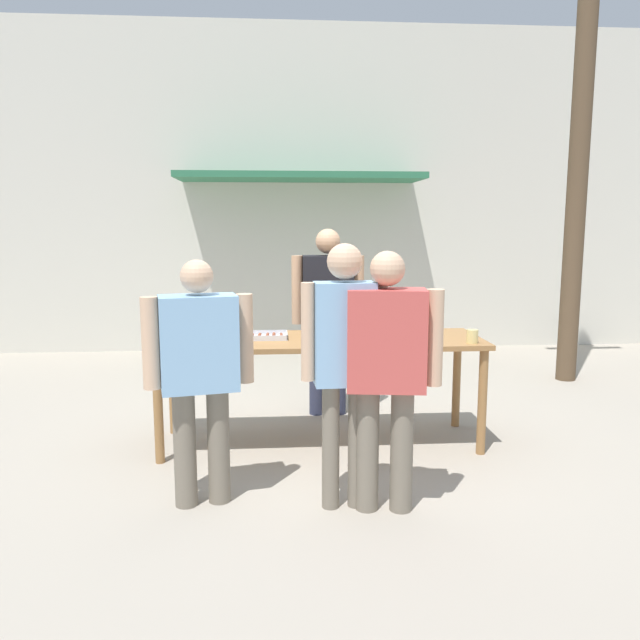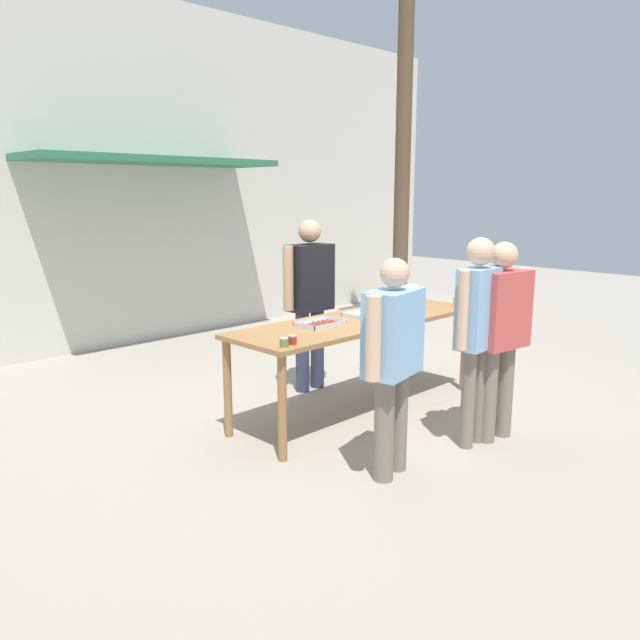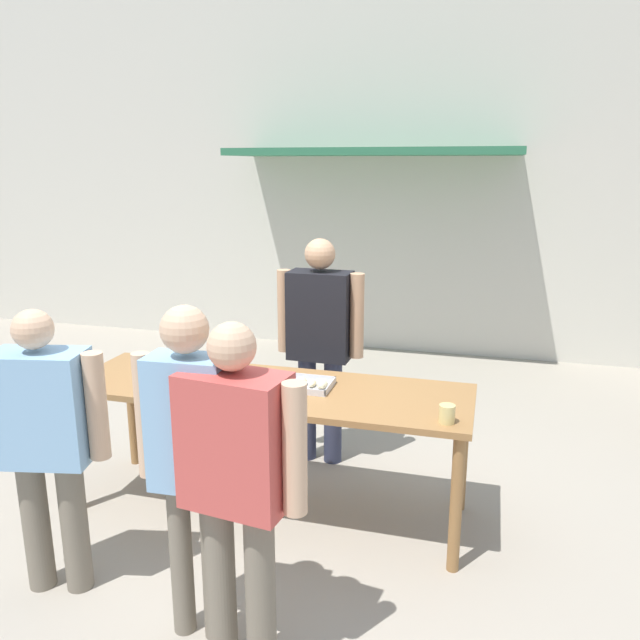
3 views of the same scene
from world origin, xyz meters
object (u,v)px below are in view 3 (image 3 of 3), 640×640
object	(u,v)px
person_customer_holding_hotdog	(45,432)
person_customer_waiting_in_line	(191,445)
condiment_jar_ketchup	(96,380)
food_tray_sausages	(205,376)
condiment_jar_mustard	(82,380)
beer_cup	(447,414)
person_customer_with_cup	(236,469)
person_server_behind_table	(320,333)
food_tray_buns	(297,383)

from	to	relation	value
person_customer_holding_hotdog	person_customer_waiting_in_line	size ratio (longest dim) A/B	0.94
person_customer_waiting_in_line	condiment_jar_ketchup	bearing A→B (deg)	-40.84
food_tray_sausages	condiment_jar_mustard	bearing A→B (deg)	-154.32
condiment_jar_mustard	food_tray_sausages	bearing A→B (deg)	25.68
person_customer_waiting_in_line	condiment_jar_mustard	bearing A→B (deg)	-38.24
condiment_jar_mustard	beer_cup	world-z (taller)	beer_cup
beer_cup	person_customer_with_cup	world-z (taller)	person_customer_with_cup
person_customer_with_cup	person_customer_waiting_in_line	bearing A→B (deg)	-6.58
condiment_jar_ketchup	person_customer_with_cup	distance (m)	1.69
condiment_jar_mustard	person_server_behind_table	world-z (taller)	person_server_behind_table
beer_cup	person_server_behind_table	xyz separation A→B (m)	(-1.03, 1.08, 0.10)
condiment_jar_ketchup	beer_cup	distance (m)	2.24
condiment_jar_mustard	person_server_behind_table	xyz separation A→B (m)	(1.31, 1.09, 0.12)
person_customer_waiting_in_line	food_tray_buns	bearing A→B (deg)	-98.27
beer_cup	person_customer_holding_hotdog	world-z (taller)	person_customer_holding_hotdog
person_customer_with_cup	person_customer_waiting_in_line	world-z (taller)	person_customer_waiting_in_line
food_tray_buns	person_customer_waiting_in_line	xyz separation A→B (m)	(-0.12, -1.23, 0.11)
food_tray_sausages	food_tray_buns	size ratio (longest dim) A/B	0.85
food_tray_buns	person_customer_waiting_in_line	bearing A→B (deg)	-95.68
person_customer_holding_hotdog	person_customer_waiting_in_line	bearing A→B (deg)	160.72
food_tray_sausages	condiment_jar_ketchup	size ratio (longest dim) A/B	5.74
condiment_jar_mustard	person_customer_with_cup	bearing A→B (deg)	-32.57
food_tray_buns	beer_cup	size ratio (longest dim) A/B	4.40
food_tray_sausages	condiment_jar_mustard	distance (m)	0.79
person_customer_with_cup	person_customer_holding_hotdog	bearing A→B (deg)	-1.24
food_tray_sausages	beer_cup	xyz separation A→B (m)	(1.62, -0.33, 0.04)
food_tray_buns	person_customer_waiting_in_line	size ratio (longest dim) A/B	0.27
beer_cup	person_customer_holding_hotdog	size ratio (longest dim) A/B	0.07
food_tray_sausages	condiment_jar_ketchup	bearing A→B (deg)	-151.94
food_tray_sausages	beer_cup	world-z (taller)	beer_cup
beer_cup	person_customer_holding_hotdog	distance (m)	2.15
condiment_jar_mustard	beer_cup	bearing A→B (deg)	0.27
person_server_behind_table	person_customer_waiting_in_line	distance (m)	1.97
food_tray_sausages	person_customer_with_cup	distance (m)	1.51
person_server_behind_table	beer_cup	bearing A→B (deg)	-45.01
condiment_jar_mustard	person_customer_waiting_in_line	xyz separation A→B (m)	(1.23, -0.89, 0.10)
condiment_jar_ketchup	person_server_behind_table	distance (m)	1.62
beer_cup	person_customer_with_cup	distance (m)	1.28
condiment_jar_mustard	person_server_behind_table	size ratio (longest dim) A/B	0.04
condiment_jar_ketchup	food_tray_sausages	bearing A→B (deg)	28.06
condiment_jar_mustard	person_customer_with_cup	size ratio (longest dim) A/B	0.04
person_customer_holding_hotdog	condiment_jar_mustard	bearing A→B (deg)	-78.61
condiment_jar_mustard	person_customer_holding_hotdog	bearing A→B (deg)	-66.59
person_customer_with_cup	person_server_behind_table	bearing A→B (deg)	-77.45
food_tray_buns	condiment_jar_ketchup	world-z (taller)	condiment_jar_ketchup
food_tray_buns	condiment_jar_mustard	xyz separation A→B (m)	(-1.36, -0.34, 0.01)
person_server_behind_table	food_tray_sausages	bearing A→B (deg)	-127.25
food_tray_sausages	person_customer_with_cup	size ratio (longest dim) A/B	0.24
food_tray_sausages	condiment_jar_mustard	world-z (taller)	condiment_jar_mustard
food_tray_sausages	condiment_jar_ketchup	world-z (taller)	condiment_jar_ketchup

